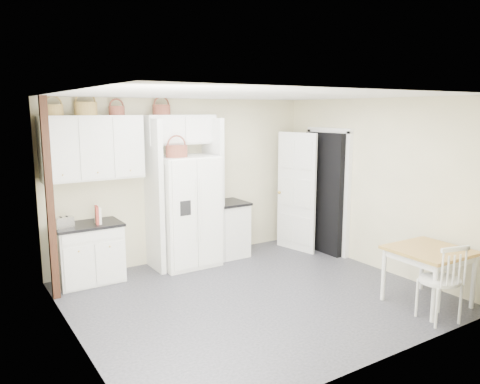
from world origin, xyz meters
TOP-DOWN VIEW (x-y plane):
  - floor at (0.00, 0.00)m, footprint 4.50×4.50m
  - ceiling at (0.00, 0.00)m, footprint 4.50×4.50m
  - wall_back at (0.00, 2.00)m, footprint 4.50×0.00m
  - wall_left at (-2.25, 0.00)m, footprint 0.00×4.00m
  - wall_right at (2.25, 0.00)m, footprint 0.00×4.00m
  - refrigerator at (-0.15, 1.64)m, footprint 0.89×0.72m
  - base_cab_left at (-1.66, 1.70)m, footprint 0.88×0.55m
  - base_cab_right at (0.66, 1.70)m, footprint 0.50×0.60m
  - dining_table at (1.70, -1.39)m, footprint 0.89×0.89m
  - windsor_chair at (1.40, -1.75)m, footprint 0.57×0.53m
  - counter_left at (-1.66, 1.70)m, footprint 0.91×0.59m
  - counter_right at (0.66, 1.70)m, footprint 0.54×0.64m
  - toaster at (-2.00, 1.60)m, footprint 0.25×0.17m
  - cookbook_red at (-1.55, 1.62)m, footprint 0.06×0.17m
  - cookbook_cream at (-1.53, 1.62)m, footprint 0.06×0.16m
  - basket_upper_a at (-1.99, 1.83)m, footprint 0.26×0.26m
  - basket_upper_b at (-1.56, 1.83)m, footprint 0.31×0.31m
  - basket_upper_c at (-1.13, 1.83)m, footprint 0.22×0.22m
  - basket_bridge_a at (-0.44, 1.83)m, footprint 0.27×0.27m
  - basket_fridge_a at (-0.34, 1.54)m, footprint 0.33×0.33m
  - upper_cabinet at (-1.50, 1.83)m, footprint 1.40×0.34m
  - bridge_cabinet at (-0.15, 1.83)m, footprint 1.12×0.34m
  - fridge_panel_left at (-0.66, 1.70)m, footprint 0.08×0.60m
  - fridge_panel_right at (0.36, 1.70)m, footprint 0.08×0.60m
  - trim_post at (-2.20, 1.35)m, footprint 0.09×0.09m
  - doorway_void at (2.16, 1.00)m, footprint 0.18×0.85m
  - door_slab at (1.80, 1.33)m, footprint 0.21×0.79m

SIDE VIEW (x-z plane):
  - floor at x=0.00m, z-range 0.00..0.00m
  - dining_table at x=1.70m, z-range 0.00..0.72m
  - base_cab_left at x=-1.66m, z-range 0.00..0.81m
  - base_cab_right at x=0.66m, z-range 0.00..0.88m
  - windsor_chair at x=1.40m, z-range 0.00..0.97m
  - counter_left at x=-1.66m, z-range 0.81..0.85m
  - refrigerator at x=-0.15m, z-range 0.00..1.73m
  - counter_right at x=0.66m, z-range 0.88..0.92m
  - toaster at x=-2.00m, z-range 0.85..1.01m
  - cookbook_cream at x=-1.53m, z-range 0.85..1.09m
  - cookbook_red at x=-1.55m, z-range 0.85..1.10m
  - doorway_void at x=2.16m, z-range 0.00..2.05m
  - door_slab at x=1.80m, z-range 0.00..2.05m
  - fridge_panel_left at x=-0.66m, z-range 0.00..2.30m
  - fridge_panel_right at x=0.36m, z-range 0.00..2.30m
  - wall_back at x=0.00m, z-range -0.95..3.55m
  - wall_left at x=-2.25m, z-range -0.70..3.30m
  - wall_right at x=2.25m, z-range -0.70..3.30m
  - trim_post at x=-2.20m, z-range 0.00..2.60m
  - basket_fridge_a at x=-0.34m, z-range 1.73..1.91m
  - upper_cabinet at x=-1.50m, z-range 1.45..2.35m
  - bridge_cabinet at x=-0.15m, z-range 1.90..2.35m
  - basket_upper_c at x=-1.13m, z-range 2.35..2.48m
  - basket_upper_a at x=-1.99m, z-range 2.35..2.50m
  - basket_bridge_a at x=-0.44m, z-range 2.35..2.50m
  - basket_upper_b at x=-1.56m, z-range 2.35..2.53m
  - ceiling at x=0.00m, z-range 2.60..2.60m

